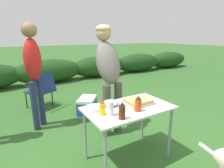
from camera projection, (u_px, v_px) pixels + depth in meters
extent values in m
plane|color=#336028|center=(127.00, 157.00, 2.39)|extent=(60.00, 60.00, 0.00)
ellipsoid|color=#1E4219|center=(49.00, 71.00, 6.12)|extent=(2.40, 0.90, 0.82)
ellipsoid|color=#1E4219|center=(100.00, 66.00, 7.12)|extent=(2.40, 0.90, 0.82)
ellipsoid|color=#1E4219|center=(138.00, 62.00, 8.12)|extent=(2.40, 0.90, 0.82)
ellipsoid|color=#1E4219|center=(168.00, 60.00, 9.12)|extent=(2.40, 0.90, 0.82)
cube|color=silver|center=(129.00, 108.00, 2.19)|extent=(1.10, 0.64, 0.02)
cylinder|color=gray|center=(105.00, 159.00, 1.82)|extent=(0.04, 0.04, 0.71)
cylinder|color=gray|center=(170.00, 133.00, 2.31)|extent=(0.04, 0.04, 0.71)
cylinder|color=gray|center=(85.00, 135.00, 2.27)|extent=(0.04, 0.04, 0.71)
cylinder|color=gray|center=(143.00, 117.00, 2.76)|extent=(0.04, 0.04, 0.71)
cube|color=#9E9EA3|center=(138.00, 103.00, 2.30)|extent=(0.36, 0.29, 0.02)
cube|color=tan|center=(138.00, 101.00, 2.29)|extent=(0.32, 0.25, 0.04)
cylinder|color=white|center=(94.00, 108.00, 2.11)|extent=(0.21, 0.21, 0.04)
ellipsoid|color=#99B2CC|center=(111.00, 103.00, 2.24)|extent=(0.21, 0.21, 0.07)
cylinder|color=white|center=(110.00, 108.00, 1.94)|extent=(0.08, 0.08, 0.16)
cylinder|color=yellow|center=(102.00, 109.00, 1.96)|extent=(0.07, 0.07, 0.14)
cone|color=red|center=(102.00, 101.00, 1.94)|extent=(0.06, 0.06, 0.04)
cylinder|color=#CC4214|center=(138.00, 105.00, 2.05)|extent=(0.08, 0.08, 0.15)
cone|color=black|center=(138.00, 98.00, 2.03)|extent=(0.07, 0.07, 0.04)
cylinder|color=#562314|center=(122.00, 112.00, 1.86)|extent=(0.07, 0.07, 0.15)
cone|color=black|center=(122.00, 104.00, 1.83)|extent=(0.06, 0.06, 0.04)
cylinder|color=#4C473D|center=(107.00, 111.00, 2.82)|extent=(0.13, 0.13, 0.87)
cylinder|color=#4C473D|center=(118.00, 108.00, 2.93)|extent=(0.13, 0.13, 0.87)
ellipsoid|color=slate|center=(108.00, 62.00, 2.78)|extent=(0.42, 0.54, 0.76)
sphere|color=tan|center=(103.00, 33.00, 2.77)|extent=(0.24, 0.24, 0.24)
ellipsoid|color=tan|center=(103.00, 29.00, 2.75)|extent=(0.25, 0.25, 0.14)
cylinder|color=#232D4C|center=(35.00, 106.00, 2.99)|extent=(0.11, 0.11, 0.87)
cylinder|color=#232D4C|center=(41.00, 103.00, 3.16)|extent=(0.11, 0.11, 0.87)
ellipsoid|color=red|center=(33.00, 60.00, 2.87)|extent=(0.40, 0.40, 0.70)
sphere|color=#936B4C|center=(29.00, 30.00, 2.74)|extent=(0.24, 0.24, 0.24)
cylinder|color=beige|center=(208.00, 150.00, 1.78)|extent=(0.10, 0.22, 0.12)
cube|color=navy|center=(39.00, 91.00, 3.97)|extent=(0.61, 0.61, 0.03)
cube|color=navy|center=(45.00, 83.00, 3.75)|extent=(0.49, 0.34, 0.44)
cylinder|color=black|center=(37.00, 104.00, 3.75)|extent=(0.02, 0.02, 0.38)
cylinder|color=black|center=(52.00, 99.00, 4.07)|extent=(0.02, 0.02, 0.38)
cylinder|color=black|center=(26.00, 100.00, 3.97)|extent=(0.02, 0.02, 0.38)
cylinder|color=black|center=(42.00, 95.00, 4.29)|extent=(0.02, 0.02, 0.38)
cylinder|color=black|center=(28.00, 86.00, 3.74)|extent=(0.19, 0.39, 0.02)
cylinder|color=black|center=(46.00, 82.00, 4.10)|extent=(0.19, 0.39, 0.02)
cube|color=#234C93|center=(87.00, 107.00, 3.73)|extent=(0.55, 0.57, 0.28)
cube|color=silver|center=(87.00, 99.00, 3.69)|extent=(0.55, 0.57, 0.06)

